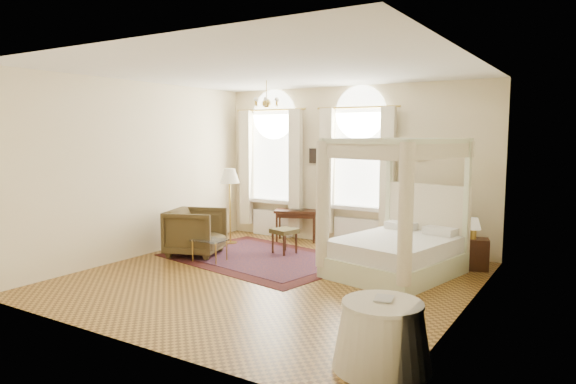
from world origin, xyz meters
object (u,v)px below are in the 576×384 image
object	(u,v)px
armchair	(196,232)
coffee_table	(210,242)
stool	(284,233)
nightstand	(477,254)
side_table	(382,335)
canopy_bed	(395,245)
floor_lamp	(230,180)
writing_desk	(296,214)

from	to	relation	value
armchair	coffee_table	world-z (taller)	armchair
stool	armchair	xyz separation A→B (m)	(-1.39, -0.98, 0.04)
nightstand	coffee_table	xyz separation A→B (m)	(-4.27, -1.98, 0.10)
coffee_table	side_table	world-z (taller)	side_table
canopy_bed	coffee_table	world-z (taller)	canopy_bed
coffee_table	side_table	bearing A→B (deg)	-29.34
floor_lamp	canopy_bed	bearing A→B (deg)	-7.74
coffee_table	writing_desk	bearing A→B (deg)	79.80
nightstand	floor_lamp	bearing A→B (deg)	-173.51
stool	side_table	size ratio (longest dim) A/B	0.54
writing_desk	coffee_table	xyz separation A→B (m)	(-0.43, -2.38, -0.22)
floor_lamp	side_table	world-z (taller)	floor_lamp
stool	armchair	bearing A→B (deg)	-144.84
writing_desk	stool	distance (m)	1.24
writing_desk	floor_lamp	xyz separation A→B (m)	(-1.06, -0.96, 0.78)
canopy_bed	stool	distance (m)	2.37
armchair	stool	bearing A→B (deg)	-74.04
writing_desk	side_table	size ratio (longest dim) A/B	1.04
armchair	floor_lamp	distance (m)	1.49
floor_lamp	side_table	bearing A→B (deg)	-37.89
canopy_bed	side_table	bearing A→B (deg)	-71.84
floor_lamp	stool	bearing A→B (deg)	-7.49
canopy_bed	side_table	distance (m)	3.48
armchair	nightstand	bearing A→B (deg)	-89.42
nightstand	coffee_table	size ratio (longest dim) A/B	0.86
writing_desk	stool	bearing A→B (deg)	-70.06
stool	floor_lamp	world-z (taller)	floor_lamp
coffee_table	floor_lamp	bearing A→B (deg)	114.18
coffee_table	floor_lamp	distance (m)	1.85
writing_desk	floor_lamp	world-z (taller)	floor_lamp
canopy_bed	side_table	size ratio (longest dim) A/B	2.41
writing_desk	coffee_table	world-z (taller)	writing_desk
side_table	nightstand	bearing A→B (deg)	90.00
writing_desk	floor_lamp	bearing A→B (deg)	-138.02
floor_lamp	coffee_table	bearing A→B (deg)	-65.82
nightstand	armchair	distance (m)	5.13
canopy_bed	armchair	size ratio (longest dim) A/B	2.41
canopy_bed	writing_desk	world-z (taller)	canopy_bed
canopy_bed	nightstand	distance (m)	1.55
canopy_bed	writing_desk	size ratio (longest dim) A/B	2.32
canopy_bed	coffee_table	bearing A→B (deg)	-164.28
canopy_bed	coffee_table	size ratio (longest dim) A/B	3.81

